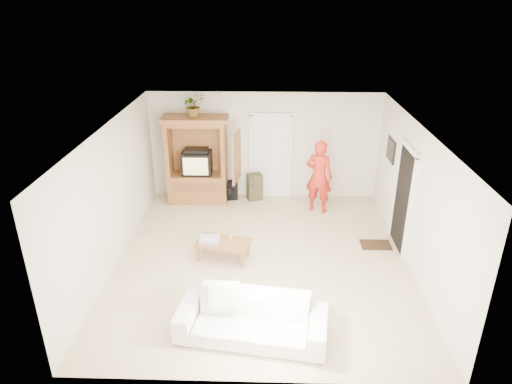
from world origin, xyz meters
TOP-DOWN VIEW (x-y plane):
  - floor at (0.00, 0.00)m, footprint 6.00×6.00m
  - ceiling at (0.00, 0.00)m, footprint 6.00×6.00m
  - wall_back at (0.00, 3.00)m, footprint 5.50×0.00m
  - wall_front at (0.00, -3.00)m, footprint 5.50×0.00m
  - wall_left at (-2.75, 0.00)m, footprint 0.00×6.00m
  - wall_right at (2.75, 0.00)m, footprint 0.00×6.00m
  - armoire at (-1.58, 2.66)m, footprint 1.82×1.14m
  - door_back at (0.15, 2.97)m, footprint 0.85×0.05m
  - doorway_right at (2.73, 0.60)m, footprint 0.05×0.90m
  - framed_picture at (2.73, 1.90)m, footprint 0.03×0.60m
  - doormat at (2.30, 0.60)m, footprint 0.60×0.40m
  - plant at (-1.60, 2.63)m, footprint 0.62×0.60m
  - man at (1.26, 2.17)m, footprint 0.73×0.62m
  - sofa at (-0.11, -2.12)m, footprint 2.30×1.17m
  - coffee_table at (-0.74, 0.02)m, footprint 1.10×0.75m
  - towel at (-1.00, 0.02)m, footprint 0.39×0.29m
  - candle at (-0.60, 0.06)m, footprint 0.08×0.08m
  - backpack_black at (-0.84, 2.72)m, footprint 0.41×0.29m
  - backpack_olive at (-0.23, 2.75)m, footprint 0.41×0.36m

SIDE VIEW (x-z plane):
  - floor at x=0.00m, z-range 0.00..0.00m
  - doormat at x=2.30m, z-range 0.00..0.02m
  - backpack_black at x=-0.84m, z-range 0.00..0.47m
  - sofa at x=-0.11m, z-range 0.00..0.64m
  - coffee_table at x=-0.74m, z-range 0.14..0.51m
  - backpack_olive at x=-0.23m, z-range 0.00..0.66m
  - towel at x=-1.00m, z-range 0.37..0.45m
  - candle at x=-0.60m, z-range 0.37..0.47m
  - man at x=1.26m, z-range 0.00..1.71m
  - armoire at x=-1.58m, z-range -0.14..1.96m
  - door_back at x=0.15m, z-range 0.00..2.04m
  - doorway_right at x=2.73m, z-range 0.00..2.04m
  - wall_back at x=0.00m, z-range -1.45..4.05m
  - wall_front at x=0.00m, z-range -1.45..4.05m
  - wall_left at x=-2.75m, z-range -1.70..4.30m
  - wall_right at x=2.75m, z-range -1.70..4.30m
  - framed_picture at x=2.73m, z-range 1.36..1.84m
  - plant at x=-1.60m, z-range 2.10..2.63m
  - ceiling at x=0.00m, z-range 2.60..2.60m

